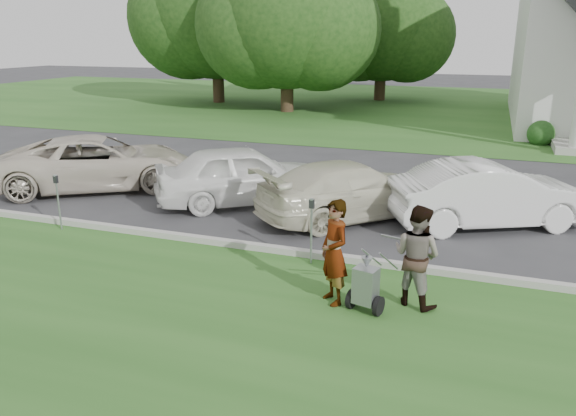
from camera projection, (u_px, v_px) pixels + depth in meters
The scene contains 16 objects.
ground at pixel (290, 266), 11.09m from camera, with size 120.00×120.00×0.00m, color #333335.
grass_strip at pixel (223, 340), 8.39m from camera, with size 80.00×7.00×0.01m, color #28571D.
church_lawn at pixel (433, 107), 35.37m from camera, with size 80.00×30.00×0.01m, color #28571D.
curb at pixel (299, 253), 11.57m from camera, with size 80.00×0.18×0.15m, color #9E9E93.
tree_left at pixel (287, 21), 31.95m from camera, with size 10.63×8.40×9.71m.
tree_far at pixel (216, 14), 36.41m from camera, with size 11.64×9.20×10.73m.
tree_back at pixel (382, 30), 37.96m from camera, with size 9.61×7.60×8.89m.
striping_cart at pixel (366, 286), 9.14m from camera, with size 0.72×1.20×1.04m.
person_left at pixel (334, 253), 9.32m from camera, with size 0.66×0.43×1.81m, color #999999.
person_right at pixel (417, 256), 9.27m from camera, with size 0.85×0.66×1.74m, color #999999.
parking_meter_near at pixel (311, 223), 10.95m from camera, with size 0.10×0.09×1.35m.
parking_meter_far at pixel (58, 196), 12.90m from camera, with size 0.10×0.09×1.32m.
car_a at pixel (99, 162), 16.51m from camera, with size 2.59×5.61×1.56m, color beige.
car_b at pixel (243, 175), 15.01m from camera, with size 1.88×4.68×1.59m, color white.
car_c at pixel (351, 190), 13.87m from camera, with size 1.97×4.85×1.41m, color beige.
car_d at pixel (489, 195), 13.22m from camera, with size 1.63×4.68×1.54m, color silver.
Camera 1 is at (3.42, -9.67, 4.37)m, focal length 35.00 mm.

